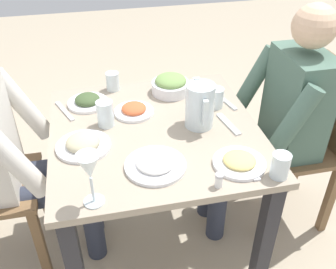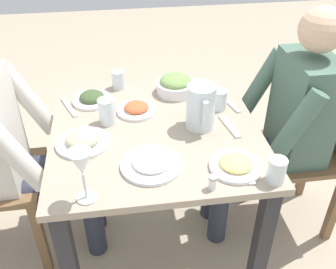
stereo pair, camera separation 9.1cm
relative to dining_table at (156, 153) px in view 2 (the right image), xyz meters
name	(u,v)px [view 2 (the right image)]	position (x,y,z in m)	size (l,w,h in m)	color
ground_plane	(158,243)	(0.00, 0.00, -0.61)	(8.00, 8.00, 0.00)	tan
dining_table	(156,153)	(0.00, 0.00, 0.00)	(0.87, 0.87, 0.74)	gray
chair_far	(316,143)	(-0.08, 0.81, -0.10)	(0.40, 0.40, 0.90)	brown
diner_near	(15,143)	(-0.10, -0.60, 0.05)	(0.48, 0.53, 1.19)	silver
diner_far	(281,122)	(-0.08, 0.60, 0.05)	(0.48, 0.53, 1.19)	#4C6B5B
water_pitcher	(201,107)	(0.01, 0.19, 0.23)	(0.16, 0.12, 0.19)	silver
salad_bowl	(176,85)	(-0.29, 0.13, 0.17)	(0.18, 0.18, 0.09)	white
plate_yoghurt	(151,163)	(0.24, -0.04, 0.14)	(0.23, 0.23, 0.04)	white
plate_dolmas	(92,98)	(-0.27, -0.26, 0.15)	(0.18, 0.18, 0.05)	white
plate_rice_curry	(136,109)	(-0.15, -0.07, 0.15)	(0.18, 0.18, 0.04)	white
plate_fries	(236,165)	(0.29, 0.26, 0.14)	(0.20, 0.20, 0.04)	white
plate_beans	(83,140)	(0.06, -0.30, 0.15)	(0.21, 0.21, 0.05)	white
water_glass_near_right	(276,171)	(0.38, 0.37, 0.18)	(0.07, 0.07, 0.09)	silver
water_glass_by_pitcher	(219,99)	(-0.12, 0.30, 0.18)	(0.07, 0.07, 0.09)	silver
water_glass_near_left	(118,80)	(-0.38, -0.14, 0.17)	(0.06, 0.06, 0.09)	silver
water_glass_far_right	(107,111)	(-0.08, -0.20, 0.19)	(0.07, 0.07, 0.11)	silver
wine_glass	(81,165)	(0.37, -0.27, 0.27)	(0.08, 0.08, 0.20)	silver
salt_shaker	(213,182)	(0.39, 0.15, 0.16)	(0.03, 0.03, 0.05)	white
fork_near	(230,126)	(0.03, 0.31, 0.13)	(0.17, 0.03, 0.01)	silver
knife_near	(69,107)	(-0.22, -0.37, 0.13)	(0.18, 0.02, 0.01)	silver
fork_far	(246,169)	(0.31, 0.29, 0.13)	(0.17, 0.03, 0.01)	silver
knife_far	(229,103)	(-0.16, 0.36, 0.13)	(0.18, 0.02, 0.01)	silver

